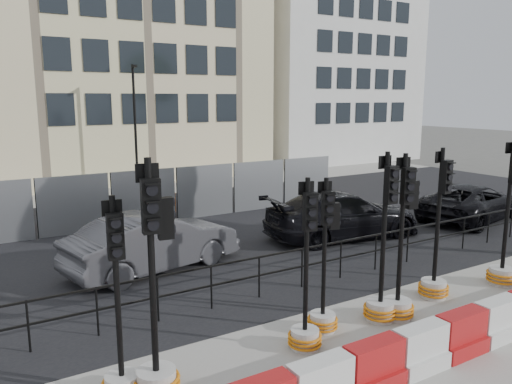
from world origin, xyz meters
TOP-DOWN VIEW (x-y plane):
  - ground at (0.00, 0.00)m, footprint 120.00×120.00m
  - sidewalk_near at (0.00, -3.00)m, footprint 40.00×6.00m
  - road at (0.00, 7.00)m, footprint 40.00×14.00m
  - sidewalk_far at (0.00, 16.00)m, footprint 40.00×4.00m
  - building_cream at (2.00, 21.99)m, footprint 15.00×10.06m
  - building_white at (17.00, 21.99)m, footprint 12.00×9.06m
  - kerb_railing at (0.00, 1.20)m, footprint 18.00×0.04m
  - heras_fencing at (-0.49, 9.71)m, footprint 14.33×1.72m
  - lamp_post_far at (0.50, 14.98)m, footprint 0.12×0.56m
  - barrier_row at (-0.00, -2.80)m, footprint 12.55×0.50m
  - traffic_signal_a at (-4.99, -1.00)m, footprint 0.62×0.62m
  - traffic_signal_b at (-4.52, -1.24)m, footprint 0.72×0.72m
  - traffic_signal_c at (-1.71, -1.22)m, footprint 0.62×0.62m
  - traffic_signal_d at (-0.98, -0.84)m, footprint 0.60×0.60m
  - traffic_signal_e at (0.31, -1.08)m, footprint 0.68×0.68m
  - traffic_signal_f at (0.69, -1.20)m, footprint 0.68×0.68m
  - traffic_signal_g at (2.22, -0.84)m, footprint 0.68×0.68m
  - traffic_signal_h at (4.29, -1.16)m, footprint 0.70×0.70m
  - car_b at (-2.57, 4.27)m, footprint 3.62×5.36m
  - car_c at (3.74, 4.07)m, footprint 3.50×5.77m
  - car_d at (9.45, 3.43)m, footprint 4.26×5.82m

SIDE VIEW (x-z plane):
  - ground at x=0.00m, z-range 0.00..0.00m
  - sidewalk_near at x=0.00m, z-range 0.00..0.02m
  - sidewalk_far at x=0.00m, z-range 0.00..0.02m
  - road at x=0.00m, z-range 0.00..0.03m
  - barrier_row at x=0.00m, z-range -0.03..0.77m
  - traffic_signal_a at x=-4.99m, z-range -0.92..2.22m
  - traffic_signal_c at x=-1.71m, z-range -0.93..2.23m
  - car_d at x=9.45m, z-range 0.00..1.36m
  - kerb_railing at x=0.00m, z-range 0.19..1.19m
  - traffic_signal_g at x=2.22m, z-range -1.01..2.43m
  - heras_fencing at x=-0.49m, z-range -0.29..1.71m
  - traffic_signal_e at x=0.31m, z-range -1.02..2.46m
  - traffic_signal_d at x=-0.98m, z-range -0.80..2.25m
  - traffic_signal_h at x=4.29m, z-range -1.05..2.52m
  - car_c at x=3.74m, z-range 0.00..1.51m
  - car_b at x=-2.57m, z-range 0.00..1.54m
  - traffic_signal_f at x=0.69m, z-range -0.90..2.54m
  - traffic_signal_b at x=-4.52m, z-range -0.96..2.71m
  - lamp_post_far at x=0.50m, z-range 0.22..6.22m
  - building_white at x=17.00m, z-range 0.00..16.00m
  - building_cream at x=2.00m, z-range 0.00..18.00m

